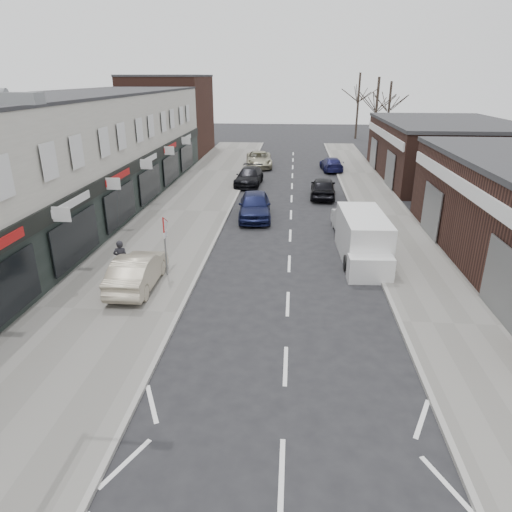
% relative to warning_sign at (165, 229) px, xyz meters
% --- Properties ---
extents(pavement_left, '(5.50, 64.00, 0.12)m').
position_rel_warning_sign_xyz_m(pavement_left, '(-1.59, 10.00, -2.14)').
color(pavement_left, slate).
rests_on(pavement_left, ground).
extents(pavement_right, '(3.50, 64.00, 0.12)m').
position_rel_warning_sign_xyz_m(pavement_right, '(10.91, 10.00, -2.14)').
color(pavement_right, slate).
rests_on(pavement_right, ground).
extents(shop_terrace_left, '(8.00, 41.00, 7.10)m').
position_rel_warning_sign_xyz_m(shop_terrace_left, '(-8.34, 7.50, 1.35)').
color(shop_terrace_left, beige).
rests_on(shop_terrace_left, ground).
extents(brick_block_far, '(8.00, 10.00, 8.00)m').
position_rel_warning_sign_xyz_m(brick_block_far, '(-8.34, 33.00, 1.80)').
color(brick_block_far, '#41231B').
rests_on(brick_block_far, ground).
extents(right_unit_far, '(10.00, 16.00, 4.50)m').
position_rel_warning_sign_xyz_m(right_unit_far, '(17.66, 22.00, 0.05)').
color(right_unit_far, '#361E18').
rests_on(right_unit_far, ground).
extents(tree_far_a, '(3.60, 3.60, 8.00)m').
position_rel_warning_sign_xyz_m(tree_far_a, '(14.16, 36.00, -2.20)').
color(tree_far_a, '#382D26').
rests_on(tree_far_a, ground).
extents(tree_far_b, '(3.60, 3.60, 7.50)m').
position_rel_warning_sign_xyz_m(tree_far_b, '(16.66, 42.00, -2.20)').
color(tree_far_b, '#382D26').
rests_on(tree_far_b, ground).
extents(tree_far_c, '(3.60, 3.60, 8.50)m').
position_rel_warning_sign_xyz_m(tree_far_c, '(13.66, 48.00, -2.20)').
color(tree_far_c, '#382D26').
rests_on(tree_far_c, ground).
extents(warning_sign, '(0.12, 0.80, 2.70)m').
position_rel_warning_sign_xyz_m(warning_sign, '(0.00, 0.00, 0.00)').
color(warning_sign, slate).
rests_on(warning_sign, pavement_left).
extents(white_van, '(2.11, 5.52, 2.12)m').
position_rel_warning_sign_xyz_m(white_van, '(8.56, 2.85, -1.20)').
color(white_van, silver).
rests_on(white_van, ground).
extents(sedan_on_pavement, '(1.52, 4.20, 1.38)m').
position_rel_warning_sign_xyz_m(sedan_on_pavement, '(-0.90, -1.19, -1.39)').
color(sedan_on_pavement, '#AFA38C').
rests_on(sedan_on_pavement, pavement_left).
extents(pedestrian, '(0.65, 0.49, 1.62)m').
position_rel_warning_sign_xyz_m(pedestrian, '(-1.89, -0.29, -1.27)').
color(pedestrian, black).
rests_on(pedestrian, pavement_left).
extents(parked_car_left_a, '(2.23, 4.83, 1.60)m').
position_rel_warning_sign_xyz_m(parked_car_left_a, '(2.96, 9.10, -1.40)').
color(parked_car_left_a, '#14193E').
rests_on(parked_car_left_a, ground).
extents(parked_car_left_b, '(2.17, 4.77, 1.36)m').
position_rel_warning_sign_xyz_m(parked_car_left_b, '(1.76, 18.05, -1.52)').
color(parked_car_left_b, black).
rests_on(parked_car_left_b, ground).
extents(parked_car_left_c, '(2.85, 5.32, 1.42)m').
position_rel_warning_sign_xyz_m(parked_car_left_c, '(1.95, 25.84, -1.49)').
color(parked_car_left_c, '#9F9B7F').
rests_on(parked_car_left_c, ground).
extents(parked_car_right_a, '(1.83, 4.68, 1.52)m').
position_rel_warning_sign_xyz_m(parked_car_right_a, '(8.40, 6.31, -1.44)').
color(parked_car_right_a, silver).
rests_on(parked_car_right_a, ground).
extents(parked_car_right_b, '(1.93, 4.35, 1.46)m').
position_rel_warning_sign_xyz_m(parked_car_right_b, '(7.36, 14.57, -1.47)').
color(parked_car_right_b, black).
rests_on(parked_car_right_b, ground).
extents(parked_car_right_c, '(2.08, 4.35, 1.22)m').
position_rel_warning_sign_xyz_m(parked_car_right_c, '(8.66, 24.50, -1.59)').
color(parked_car_right_c, '#161744').
rests_on(parked_car_right_c, ground).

